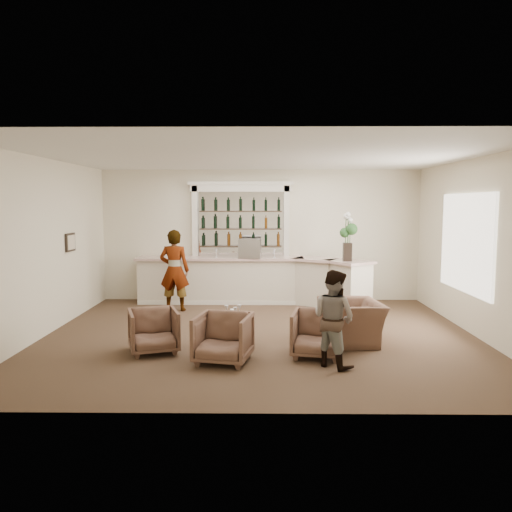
# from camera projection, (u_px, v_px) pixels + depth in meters

# --- Properties ---
(ground) EXTENTS (8.00, 8.00, 0.00)m
(ground) POSITION_uv_depth(u_px,v_px,m) (260.00, 335.00, 9.33)
(ground) COLOR #4E3827
(ground) RESTS_ON ground
(room_shell) EXTENTS (8.04, 7.02, 3.32)m
(room_shell) POSITION_uv_depth(u_px,v_px,m) (268.00, 209.00, 9.79)
(room_shell) COLOR beige
(room_shell) RESTS_ON ground
(bar_counter) EXTENTS (5.72, 1.80, 1.14)m
(bar_counter) POSITION_uv_depth(u_px,v_px,m) (254.00, 280.00, 12.25)
(bar_counter) COLOR #EDE5CE
(bar_counter) RESTS_ON ground
(back_bar_alcove) EXTENTS (2.64, 0.25, 3.00)m
(back_bar_alcove) POSITION_uv_depth(u_px,v_px,m) (241.00, 220.00, 12.51)
(back_bar_alcove) COLOR white
(back_bar_alcove) RESTS_ON ground
(cocktail_table) EXTENTS (0.72, 0.72, 0.50)m
(cocktail_table) POSITION_uv_depth(u_px,v_px,m) (233.00, 332.00, 8.60)
(cocktail_table) COLOR #472F1F
(cocktail_table) RESTS_ON ground
(sommelier) EXTENTS (0.71, 0.49, 1.87)m
(sommelier) POSITION_uv_depth(u_px,v_px,m) (174.00, 270.00, 11.40)
(sommelier) COLOR gray
(sommelier) RESTS_ON ground
(guest) EXTENTS (0.90, 0.90, 1.47)m
(guest) POSITION_uv_depth(u_px,v_px,m) (334.00, 318.00, 7.50)
(guest) COLOR gray
(guest) RESTS_ON ground
(armchair_left) EXTENTS (0.99, 1.00, 0.72)m
(armchair_left) POSITION_uv_depth(u_px,v_px,m) (154.00, 331.00, 8.23)
(armchair_left) COLOR brown
(armchair_left) RESTS_ON ground
(armchair_center) EXTENTS (0.96, 0.98, 0.76)m
(armchair_center) POSITION_uv_depth(u_px,v_px,m) (223.00, 338.00, 7.71)
(armchair_center) COLOR brown
(armchair_center) RESTS_ON ground
(armchair_right) EXTENTS (0.93, 0.95, 0.74)m
(armchair_right) POSITION_uv_depth(u_px,v_px,m) (317.00, 334.00, 8.00)
(armchair_right) COLOR brown
(armchair_right) RESTS_ON ground
(armchair_far) EXTENTS (1.12, 1.24, 0.74)m
(armchair_far) POSITION_uv_depth(u_px,v_px,m) (351.00, 322.00, 8.82)
(armchair_far) COLOR brown
(armchair_far) RESTS_ON ground
(espresso_machine) EXTENTS (0.56, 0.48, 0.47)m
(espresso_machine) POSITION_uv_depth(u_px,v_px,m) (250.00, 248.00, 12.10)
(espresso_machine) COLOR #B9B9BE
(espresso_machine) RESTS_ON bar_counter
(flower_vase) EXTENTS (0.29, 0.29, 1.11)m
(flower_vase) POSITION_uv_depth(u_px,v_px,m) (348.00, 234.00, 11.42)
(flower_vase) COLOR black
(flower_vase) RESTS_ON bar_counter
(wine_glass_bar_left) EXTENTS (0.07, 0.07, 0.21)m
(wine_glass_bar_left) POSITION_uv_depth(u_px,v_px,m) (216.00, 253.00, 12.24)
(wine_glass_bar_left) COLOR white
(wine_glass_bar_left) RESTS_ON bar_counter
(wine_glass_bar_right) EXTENTS (0.07, 0.07, 0.21)m
(wine_glass_bar_right) POSITION_uv_depth(u_px,v_px,m) (274.00, 253.00, 12.15)
(wine_glass_bar_right) COLOR white
(wine_glass_bar_right) RESTS_ON bar_counter
(wine_glass_tbl_a) EXTENTS (0.07, 0.07, 0.21)m
(wine_glass_tbl_a) POSITION_uv_depth(u_px,v_px,m) (226.00, 311.00, 8.59)
(wine_glass_tbl_a) COLOR white
(wine_glass_tbl_a) RESTS_ON cocktail_table
(wine_glass_tbl_b) EXTENTS (0.07, 0.07, 0.21)m
(wine_glass_tbl_b) POSITION_uv_depth(u_px,v_px,m) (239.00, 311.00, 8.64)
(wine_glass_tbl_b) COLOR white
(wine_glass_tbl_b) RESTS_ON cocktail_table
(wine_glass_tbl_c) EXTENTS (0.07, 0.07, 0.21)m
(wine_glass_tbl_c) POSITION_uv_depth(u_px,v_px,m) (235.00, 313.00, 8.43)
(wine_glass_tbl_c) COLOR white
(wine_glass_tbl_c) RESTS_ON cocktail_table
(napkin_holder) EXTENTS (0.08, 0.08, 0.12)m
(napkin_holder) POSITION_uv_depth(u_px,v_px,m) (233.00, 312.00, 8.70)
(napkin_holder) COLOR white
(napkin_holder) RESTS_ON cocktail_table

